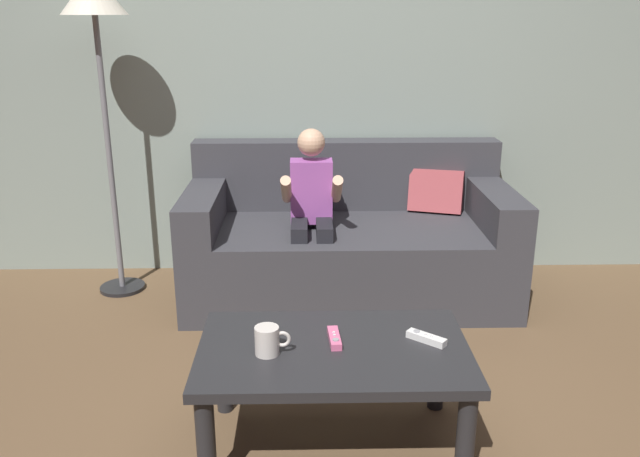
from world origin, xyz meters
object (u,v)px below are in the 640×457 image
Objects in this scene: couch at (349,242)px; game_remote_white_center at (426,338)px; coffee_mug at (268,340)px; floor_lamp at (95,20)px; game_remote_pink_near_edge at (334,338)px; person_seated_on_couch at (312,209)px; coffee_table at (334,363)px.

couch is 1.32m from game_remote_white_center.
floor_lamp reaches higher than coffee_mug.
person_seated_on_couch is at bearing 93.33° from game_remote_pink_near_edge.
game_remote_pink_near_edge is 0.31m from game_remote_white_center.
couch reaches higher than game_remote_pink_near_edge.
person_seated_on_couch is at bearing 93.02° from coffee_table.
game_remote_pink_near_edge is 1.20× the size of coffee_mug.
game_remote_pink_near_edge reaches higher than coffee_table.
coffee_table is 0.55× the size of floor_lamp.
person_seated_on_couch is 1.18m from coffee_table.
person_seated_on_couch is 1.00× the size of coffee_table.
person_seated_on_couch is 1.20m from game_remote_white_center.
game_remote_white_center reaches higher than coffee_table.
person_seated_on_couch reaches higher than couch.
person_seated_on_couch is 7.69× the size of coffee_mug.
floor_lamp is (-1.04, 0.23, 0.89)m from person_seated_on_couch.
coffee_mug is 1.95m from floor_lamp.
coffee_table is 0.32m from game_remote_white_center.
person_seated_on_couch reaches higher than game_remote_pink_near_edge.
coffee_mug is (-0.22, -0.08, 0.04)m from game_remote_pink_near_edge.
coffee_mug reaches higher than game_remote_pink_near_edge.
game_remote_white_center is 0.54m from coffee_mug.
coffee_table is 0.08m from game_remote_pink_near_edge.
couch is 12.82× the size of game_remote_white_center.
couch is at bearing 40.47° from person_seated_on_couch.
couch is 1.68m from floor_lamp.
couch reaches higher than coffee_table.
floor_lamp is (-1.24, 0.06, 1.13)m from couch.
game_remote_white_center is at bearing 7.78° from coffee_mug.
couch is 1.31m from game_remote_pink_near_edge.
floor_lamp is (-0.89, 1.44, 0.98)m from coffee_mug.
person_seated_on_couch is 6.39× the size of game_remote_pink_near_edge.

